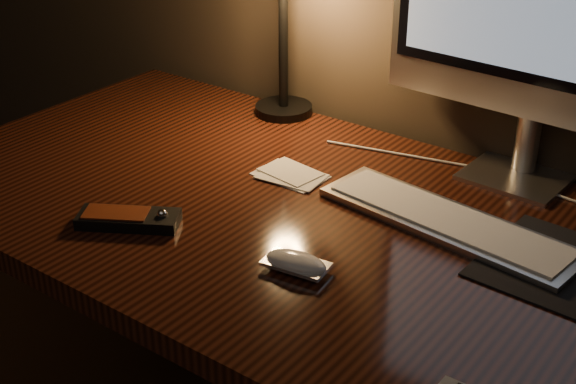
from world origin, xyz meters
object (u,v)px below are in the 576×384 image
Objects in this scene: desk at (362,274)px; mouse at (296,265)px; media_remote at (129,218)px; keyboard at (448,221)px.

desk is 16.47× the size of mouse.
desk is at bearing 13.22° from media_remote.
mouse reaches higher than desk.
media_remote is at bearing -177.79° from mouse.
media_remote reaches higher than keyboard.
media_remote is at bearing -137.24° from keyboard.
mouse is at bearing -85.85° from desk.
mouse is 0.57× the size of media_remote.
media_remote is at bearing -136.01° from desk.
keyboard is at bearing 56.64° from mouse.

